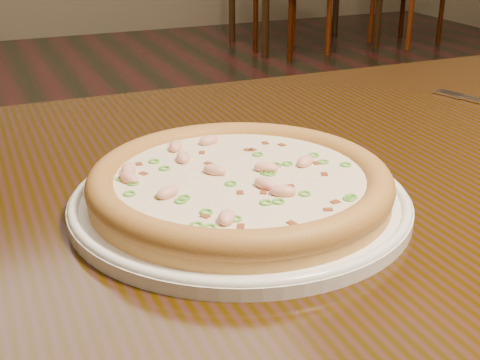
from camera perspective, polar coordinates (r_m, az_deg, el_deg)
name	(u,v)px	position (r m, az deg, el deg)	size (l,w,h in m)	color
hero_table	(318,250)	(0.79, 6.69, -5.99)	(1.20, 0.80, 0.75)	black
plate	(240,200)	(0.65, 0.00, -1.72)	(0.33, 0.33, 0.02)	white
pizza	(240,183)	(0.64, -0.02, -0.24)	(0.29, 0.29, 0.03)	tan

